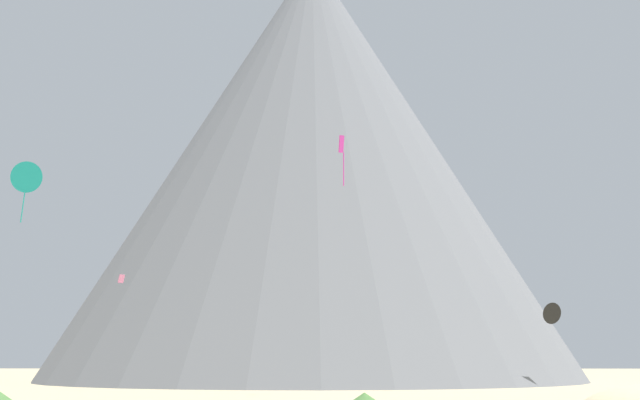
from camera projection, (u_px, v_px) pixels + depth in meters
The scene contains 8 objects.
bush_scatter_east at pixel (364, 398), 50.54m from camera, with size 2.05×2.05×0.68m, color #477238.
bush_near_left at pixel (635, 399), 49.75m from camera, with size 1.38×1.38×0.61m, color #386633.
rock_massif at pixel (309, 183), 108.73m from camera, with size 89.84×89.84×55.84m.
kite_yellow_low at pixel (460, 309), 86.60m from camera, with size 0.59×0.47×1.25m.
kite_magenta_mid at pixel (342, 150), 64.55m from camera, with size 0.46×0.90×3.98m.
kite_teal_mid at pixel (27, 177), 64.07m from camera, with size 2.44×0.94×4.65m.
kite_pink_low at pixel (121, 279), 72.55m from camera, with size 0.49×0.71×0.73m.
kite_black_low at pixel (551, 313), 80.40m from camera, with size 2.18×1.45×2.07m.
Camera 1 is at (1.72, -32.72, 2.66)m, focal length 47.60 mm.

